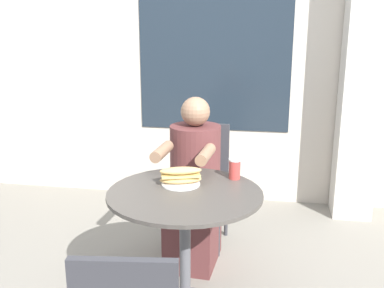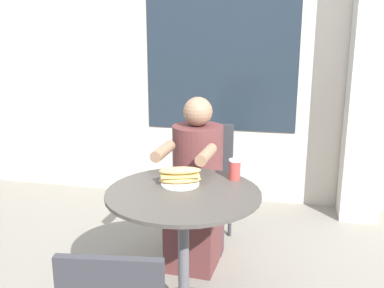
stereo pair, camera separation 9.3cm
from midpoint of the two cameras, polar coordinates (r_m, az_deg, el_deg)
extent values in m
cube|color=beige|center=(3.98, 3.34, 12.50)|extent=(8.00, 0.08, 2.80)
cube|color=#1E2833|center=(3.95, 2.16, 12.07)|extent=(1.32, 0.01, 1.43)
cube|color=beige|center=(3.82, 20.17, 8.50)|extent=(0.31, 0.31, 2.40)
cylinder|color=#47423D|center=(2.36, -2.06, -6.30)|extent=(0.82, 0.82, 0.02)
cylinder|color=#515156|center=(2.51, -1.98, -13.85)|extent=(0.06, 0.06, 0.69)
cube|color=#333338|center=(3.24, 0.23, -5.45)|extent=(0.40, 0.40, 0.02)
cube|color=#333338|center=(3.33, 0.94, -0.88)|extent=(0.35, 0.06, 0.42)
cylinder|color=#333338|center=(3.15, 2.49, -10.56)|extent=(0.03, 0.03, 0.43)
cylinder|color=#333338|center=(3.22, -3.37, -9.95)|extent=(0.03, 0.03, 0.43)
cylinder|color=#333338|center=(3.44, 3.58, -8.25)|extent=(0.03, 0.03, 0.43)
cylinder|color=#333338|center=(3.51, -1.78, -7.75)|extent=(0.03, 0.03, 0.43)
cube|color=brown|center=(3.07, -0.75, -11.03)|extent=(0.34, 0.43, 0.45)
cylinder|color=brown|center=(2.95, -0.48, -2.31)|extent=(0.33, 0.33, 0.49)
sphere|color=#8E6B51|center=(2.87, -0.50, 4.14)|extent=(0.19, 0.19, 0.19)
cylinder|color=#8E6B51|center=(2.60, 0.73, -1.34)|extent=(0.09, 0.27, 0.07)
cylinder|color=#8E6B51|center=(2.67, -4.83, -0.95)|extent=(0.09, 0.27, 0.07)
cylinder|color=white|center=(2.45, -2.52, -5.08)|extent=(0.21, 0.21, 0.01)
ellipsoid|color=tan|center=(2.45, -2.53, -4.56)|extent=(0.24, 0.14, 0.04)
cube|color=#D6BC66|center=(2.44, -2.53, -3.99)|extent=(0.22, 0.14, 0.01)
ellipsoid|color=tan|center=(2.43, -2.54, -3.42)|extent=(0.24, 0.14, 0.04)
cylinder|color=#B73D38|center=(2.54, 4.39, -3.27)|extent=(0.06, 0.06, 0.11)
cylinder|color=white|center=(2.52, 4.41, -2.02)|extent=(0.07, 0.07, 0.01)
camera|label=1|loc=(0.05, -91.07, -0.29)|focal=42.00mm
camera|label=2|loc=(0.05, 88.93, 0.29)|focal=42.00mm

